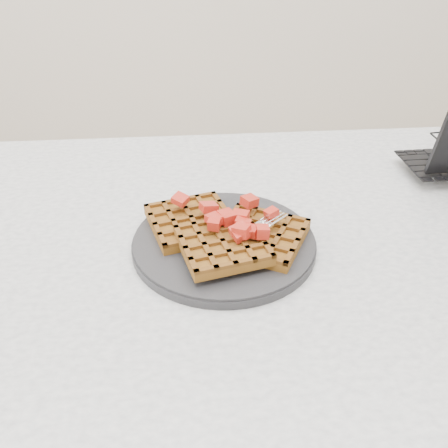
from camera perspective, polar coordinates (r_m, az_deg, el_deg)
The scene contains 5 objects.
table at distance 0.80m, azimuth 6.54°, elevation -8.91°, with size 1.20×0.80×0.75m.
plate at distance 0.71m, azimuth -0.00°, elevation -2.15°, with size 0.26×0.26×0.02m, color #252528.
waffles at distance 0.70m, azimuth 0.04°, elevation -1.04°, with size 0.24×0.21×0.03m.
strawberry_pile at distance 0.68m, azimuth 0.00°, elevation 0.98°, with size 0.15×0.15×0.02m, color #A51810, non-canonical shape.
fork at distance 0.68m, azimuth 2.79°, elevation -2.46°, with size 0.02×0.18×0.02m, color silver, non-canonical shape.
Camera 1 is at (-0.14, -0.58, 1.17)m, focal length 40.00 mm.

